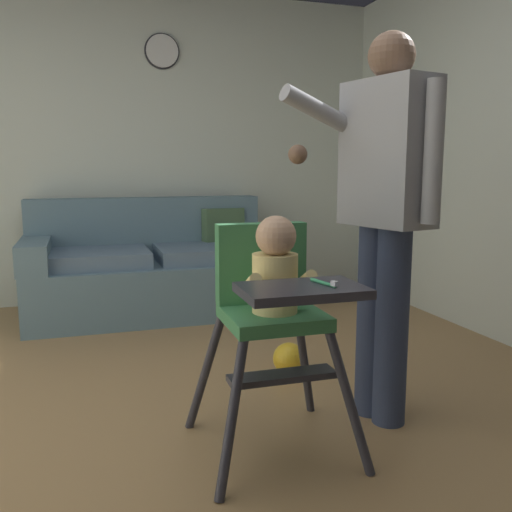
{
  "coord_description": "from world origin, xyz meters",
  "views": [
    {
      "loc": [
        -0.29,
        -2.09,
        1.09
      ],
      "look_at": [
        0.35,
        -0.11,
        0.76
      ],
      "focal_mm": 38.85,
      "sensor_mm": 36.0,
      "label": 1
    }
  ],
  "objects_px": {
    "couch": "(152,269)",
    "wall_clock": "(162,51)",
    "toy_ball": "(289,358)",
    "adult_standing": "(385,209)",
    "high_chair": "(273,293)"
  },
  "relations": [
    {
      "from": "couch",
      "to": "wall_clock",
      "type": "bearing_deg",
      "value": 158.78
    },
    {
      "from": "toy_ball",
      "to": "wall_clock",
      "type": "xyz_separation_m",
      "value": [
        -0.34,
        2.01,
        1.93
      ]
    },
    {
      "from": "adult_standing",
      "to": "wall_clock",
      "type": "distance_m",
      "value": 2.88
    },
    {
      "from": "high_chair",
      "to": "adult_standing",
      "type": "distance_m",
      "value": 0.63
    },
    {
      "from": "high_chair",
      "to": "toy_ball",
      "type": "bearing_deg",
      "value": 155.19
    },
    {
      "from": "couch",
      "to": "toy_ball",
      "type": "bearing_deg",
      "value": 18.81
    },
    {
      "from": "high_chair",
      "to": "adult_standing",
      "type": "bearing_deg",
      "value": 103.76
    },
    {
      "from": "toy_ball",
      "to": "wall_clock",
      "type": "relative_size",
      "value": 0.61
    },
    {
      "from": "couch",
      "to": "adult_standing",
      "type": "height_order",
      "value": "adult_standing"
    },
    {
      "from": "toy_ball",
      "to": "couch",
      "type": "bearing_deg",
      "value": 108.81
    },
    {
      "from": "toy_ball",
      "to": "wall_clock",
      "type": "bearing_deg",
      "value": 99.51
    },
    {
      "from": "adult_standing",
      "to": "wall_clock",
      "type": "height_order",
      "value": "wall_clock"
    },
    {
      "from": "couch",
      "to": "wall_clock",
      "type": "height_order",
      "value": "wall_clock"
    },
    {
      "from": "adult_standing",
      "to": "wall_clock",
      "type": "relative_size",
      "value": 5.81
    },
    {
      "from": "couch",
      "to": "adult_standing",
      "type": "xyz_separation_m",
      "value": [
        0.71,
        -2.14,
        0.59
      ]
    }
  ]
}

